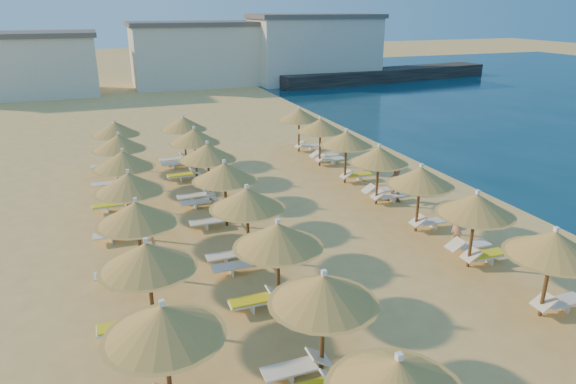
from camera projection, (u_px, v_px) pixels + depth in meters
name	position (u px, v px, depth m)	size (l,w,h in m)	color
ground	(340.00, 255.00, 19.71)	(220.00, 220.00, 0.00)	#E3B464
jetty	(386.00, 75.00, 65.42)	(30.00, 4.00, 1.50)	black
hotel_blocks	(196.00, 54.00, 59.77)	(48.69, 10.87, 8.10)	silver
parasol_row_east	(446.00, 190.00, 19.51)	(2.80, 33.23, 2.98)	brown
parasol_row_west	(261.00, 217.00, 17.09)	(2.80, 33.23, 2.98)	brown
parasol_row_inland	(132.00, 197.00, 18.79)	(2.80, 26.47, 2.98)	brown
loungers	(307.00, 256.00, 18.89)	(14.47, 31.00, 0.66)	white
beachgoer_b	(397.00, 185.00, 24.81)	(0.84, 0.65, 1.72)	tan
beachgoer_a	(457.00, 225.00, 20.30)	(0.61, 0.40, 1.68)	tan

